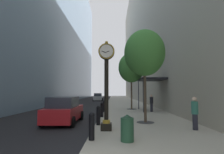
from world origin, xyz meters
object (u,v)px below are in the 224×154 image
Objects in this scene: trash_bin at (127,128)px; car_silver_mid at (98,97)px; bollard_third at (102,109)px; car_red_near at (64,110)px; bollard_fifth at (106,104)px; street_tree_near at (144,53)px; pedestrian_by_clock at (195,112)px; bollard_second at (98,115)px; pedestrian_walking at (152,103)px; street_tree_mid_near at (131,68)px; bollard_nearest at (92,125)px; street_clock at (106,80)px; bollard_fourth at (104,106)px.

trash_bin is 33.51m from car_silver_mid.
car_red_near reaches higher than bollard_third.
street_tree_near is (2.92, -8.95, 3.87)m from bollard_fifth.
street_tree_near reaches higher than pedestrian_by_clock.
bollard_second is 3.75m from trash_bin.
pedestrian_walking reaches higher than bollard_fifth.
car_red_near is (-5.33, -8.11, -3.94)m from street_tree_mid_near.
car_red_near is (-3.84, 4.81, 0.16)m from trash_bin.
bollard_nearest is at bearing -90.00° from bollard_fifth.
pedestrian_by_clock is at bearing -42.02° from bollard_third.
bollard_second is at bearing 90.00° from bollard_nearest.
car_silver_mid is (-2.57, 26.53, 0.10)m from bollard_third.
trash_bin is 10.97m from pedestrian_walking.
bollard_second is 10.69m from street_tree_mid_near.
street_clock is 2.48m from bollard_second.
street_clock reaches higher than car_silver_mid.
bollard_third is 0.68× the size of pedestrian_walking.
pedestrian_walking is (4.09, 8.46, -1.66)m from street_clock.
bollard_fourth is at bearing 90.00° from bollard_nearest.
bollard_fourth is 7.47m from street_tree_near.
bollard_fifth is 0.26× the size of car_silver_mid.
street_clock is 4.10× the size of bollard_fifth.
bollard_fifth is at bearing 172.86° from street_tree_mid_near.
bollard_nearest is 0.67× the size of pedestrian_by_clock.
bollard_fifth is at bearing 90.00° from bollard_second.
bollard_third is (-0.53, 4.71, -1.95)m from street_clock.
street_clock is 2.73× the size of pedestrian_by_clock.
street_tree_near reaches higher than bollard_third.
street_clock reaches higher than bollard_fifth.
bollard_second is at bearing -90.00° from bollard_fourth.
bollard_second and bollard_fourth have the same top height.
street_tree_near is at bearing -39.53° from bollard_third.
trash_bin is (0.91, -2.04, -2.00)m from street_clock.
car_red_near is at bearing 150.91° from bollard_second.
car_red_near is at bearing 136.61° from street_clock.
street_tree_near is at bearing -5.08° from car_red_near.
street_tree_mid_near is at bearing -74.91° from car_silver_mid.
bollard_second is 0.67× the size of pedestrian_by_clock.
bollard_second is at bearing 110.12° from street_clock.
bollard_fourth is 0.26× the size of car_silver_mid.
pedestrian_by_clock is at bearing -19.47° from car_red_near.
bollard_second is at bearing 112.41° from trash_bin.
bollard_nearest is 11.29m from pedestrian_walking.
bollard_third is at bearing -90.00° from bollard_fourth.
bollard_fourth is at bearing -135.08° from street_tree_mid_near.
bollard_fourth is 3.27m from bollard_fifth.
street_tree_mid_near is 10.48m from car_red_near.
bollard_third is 1.00× the size of bollard_fifth.
street_tree_near reaches higher than trash_bin.
bollard_fifth is 0.27× the size of car_red_near.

